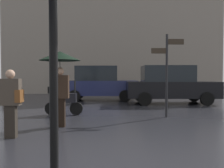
# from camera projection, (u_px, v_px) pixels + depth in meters

# --- Properties ---
(pedestrian_with_umbrella) EXTENTS (1.11, 1.11, 2.05)m
(pedestrian_with_umbrella) POSITION_uv_depth(u_px,v_px,m) (61.00, 65.00, 6.26)
(pedestrian_with_umbrella) COLOR black
(pedestrian_with_umbrella) RESTS_ON ground
(pedestrian_with_bag) EXTENTS (0.47, 0.24, 1.53)m
(pedestrian_with_bag) POSITION_uv_depth(u_px,v_px,m) (12.00, 99.00, 5.15)
(pedestrian_with_bag) COLOR #2A241E
(pedestrian_with_bag) RESTS_ON ground
(parked_scooter) EXTENTS (1.34, 0.32, 1.23)m
(parked_scooter) POSITION_uv_depth(u_px,v_px,m) (63.00, 99.00, 8.23)
(parked_scooter) COLOR black
(parked_scooter) RESTS_ON ground
(parked_car_left) EXTENTS (4.47, 1.93, 1.90)m
(parked_car_left) POSITION_uv_depth(u_px,v_px,m) (171.00, 85.00, 11.64)
(parked_car_left) COLOR black
(parked_car_left) RESTS_ON ground
(parked_car_right) EXTENTS (4.16, 1.83, 1.95)m
(parked_car_right) POSITION_uv_depth(u_px,v_px,m) (100.00, 83.00, 13.13)
(parked_car_right) COLOR #1E234C
(parked_car_right) RESTS_ON ground
(street_signpost) EXTENTS (1.08, 0.08, 2.78)m
(street_signpost) POSITION_uv_depth(u_px,v_px,m) (168.00, 67.00, 7.72)
(street_signpost) COLOR black
(street_signpost) RESTS_ON ground
(building_block) EXTENTS (17.32, 2.57, 15.30)m
(building_block) POSITION_uv_depth(u_px,v_px,m) (113.00, 0.00, 19.13)
(building_block) COLOR gray
(building_block) RESTS_ON ground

